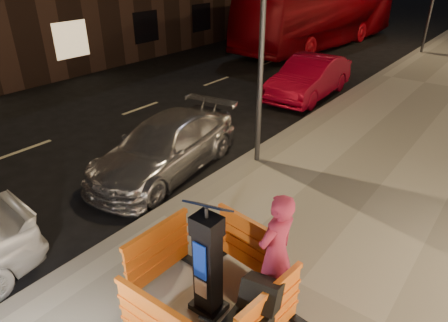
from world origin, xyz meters
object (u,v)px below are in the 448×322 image
Objects in this scene: barrier_back at (249,246)px; man at (276,252)px; car_silver at (167,170)px; bus_doubledecker at (318,45)px; parking_kiosk at (208,260)px; barrier_kerbside at (158,253)px; car_red at (308,97)px; barrier_bldgside at (269,318)px.

man reaches higher than barrier_back.
car_silver is 16.02m from bus_doubledecker.
parking_kiosk is 1.40× the size of barrier_kerbside.
barrier_back is 0.29× the size of car_red.
man is at bearing -33.62° from car_silver.
parking_kiosk is 19.66m from bus_doubledecker.
barrier_kerbside is 0.10× the size of bus_doubledecker.
barrier_bldgside is at bearing 3.56° from parking_kiosk.
barrier_kerbside is at bearing -59.14° from man.
man is (7.80, -17.63, 1.03)m from bus_doubledecker.
barrier_kerbside reaches higher than car_red.
car_silver is 0.35× the size of bus_doubledecker.
man is (0.63, 0.65, 0.02)m from parking_kiosk.
bus_doubledecker is at bearing 119.04° from barrier_back.
barrier_kerbside is at bearing -78.10° from car_red.
barrier_back is 1.34m from barrier_kerbside.
barrier_kerbside is 0.29× the size of car_red.
barrier_bldgside reaches higher than car_red.
car_red is at bearing 113.01° from parking_kiosk.
parking_kiosk reaches higher than bus_doubledecker.
bus_doubledecker is (-3.67, 15.60, 0.00)m from car_silver.
barrier_bldgside is (1.90, 0.00, 0.00)m from barrier_kerbside.
car_red is 0.35× the size of bus_doubledecker.
man is (4.13, -2.03, 1.03)m from car_silver.
barrier_back is 0.29× the size of car_silver.
man reaches higher than bus_doubledecker.
car_red is (-4.36, 9.66, -0.63)m from barrier_bldgside.
man is at bearing -68.25° from car_red.
parking_kiosk is 0.98× the size of man.
barrier_kerbside is (-0.95, -0.95, 0.00)m from barrier_back.
barrier_back is at bearing 50.56° from barrier_bldgside.
barrier_back is at bearing -43.44° from barrier_kerbside.
barrier_back is at bearing -33.74° from car_silver.
parking_kiosk reaches higher than barrier_back.
parking_kiosk is 0.40× the size of car_red.
man is (-0.32, 0.65, 0.40)m from barrier_bldgside.
parking_kiosk is at bearing 95.56° from barrier_bldgside.
bus_doubledecker is (-7.17, 17.33, -0.63)m from barrier_back.
parking_kiosk is at bearing -44.87° from car_silver.
parking_kiosk is 1.40× the size of barrier_back.
barrier_back and barrier_kerbside have the same top height.
car_red is (-3.41, 8.71, -0.63)m from barrier_back.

